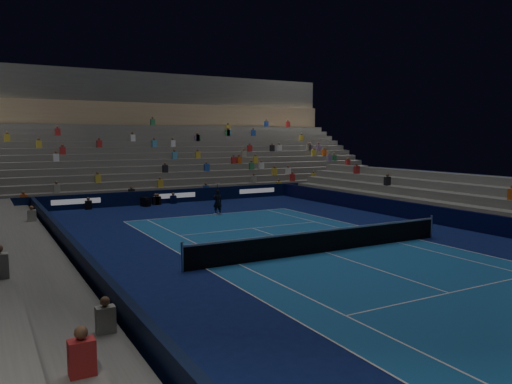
{
  "coord_description": "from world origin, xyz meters",
  "views": [
    {
      "loc": [
        -12.65,
        -16.68,
        4.85
      ],
      "look_at": [
        0.0,
        6.0,
        2.0
      ],
      "focal_mm": 35.02,
      "sensor_mm": 36.0,
      "label": 1
    }
  ],
  "objects": [
    {
      "name": "ground",
      "position": [
        0.0,
        0.0,
        0.0
      ],
      "size": [
        90.0,
        90.0,
        0.0
      ],
      "primitive_type": "plane",
      "color": "#0D1952",
      "rests_on": "ground"
    },
    {
      "name": "court_surface",
      "position": [
        0.0,
        0.0,
        0.01
      ],
      "size": [
        10.97,
        23.77,
        0.01
      ],
      "primitive_type": "cube",
      "color": "#1B5A99",
      "rests_on": "ground"
    },
    {
      "name": "sponsor_barrier_far",
      "position": [
        0.0,
        18.5,
        0.5
      ],
      "size": [
        44.0,
        0.25,
        1.0
      ],
      "primitive_type": "cube",
      "color": "black",
      "rests_on": "ground"
    },
    {
      "name": "sponsor_barrier_east",
      "position": [
        9.7,
        0.0,
        0.5
      ],
      "size": [
        0.25,
        37.0,
        1.0
      ],
      "primitive_type": "cube",
      "color": "black",
      "rests_on": "ground"
    },
    {
      "name": "sponsor_barrier_west",
      "position": [
        -9.7,
        0.0,
        0.5
      ],
      "size": [
        0.25,
        37.0,
        1.0
      ],
      "primitive_type": "cube",
      "color": "black",
      "rests_on": "ground"
    },
    {
      "name": "grandstand_main",
      "position": [
        0.0,
        27.9,
        3.38
      ],
      "size": [
        44.0,
        15.2,
        11.2
      ],
      "color": "#61605C",
      "rests_on": "ground"
    },
    {
      "name": "tennis_net",
      "position": [
        0.0,
        0.0,
        0.5
      ],
      "size": [
        12.9,
        0.1,
        1.1
      ],
      "color": "#B2B2B7",
      "rests_on": "ground"
    },
    {
      "name": "tennis_player",
      "position": [
        0.37,
        11.64,
        0.8
      ],
      "size": [
        0.62,
        0.43,
        1.6
      ],
      "primitive_type": "imported",
      "rotation": [
        0.0,
        0.0,
        3.05
      ],
      "color": "black",
      "rests_on": "ground"
    },
    {
      "name": "broadcast_camera",
      "position": [
        -2.46,
        17.6,
        0.33
      ],
      "size": [
        0.68,
        1.03,
        0.64
      ],
      "color": "black",
      "rests_on": "ground"
    }
  ]
}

